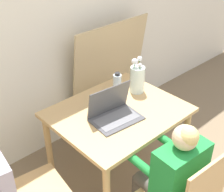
{
  "coord_description": "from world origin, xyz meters",
  "views": [
    {
      "loc": [
        -1.29,
        0.01,
        2.07
      ],
      "look_at": [
        -0.04,
        1.37,
        0.92
      ],
      "focal_mm": 50.0,
      "sensor_mm": 36.0,
      "label": 1
    }
  ],
  "objects_px": {
    "chair_spare": "(14,184)",
    "person_seated": "(173,172)",
    "laptop": "(113,111)",
    "water_bottle": "(117,84)",
    "flower_vase": "(137,78)"
  },
  "relations": [
    {
      "from": "laptop",
      "to": "flower_vase",
      "type": "bearing_deg",
      "value": 25.59
    },
    {
      "from": "chair_spare",
      "to": "person_seated",
      "type": "relative_size",
      "value": 0.88
    },
    {
      "from": "chair_spare",
      "to": "laptop",
      "type": "height_order",
      "value": "laptop"
    },
    {
      "from": "chair_spare",
      "to": "person_seated",
      "type": "bearing_deg",
      "value": -121.1
    },
    {
      "from": "person_seated",
      "to": "chair_spare",
      "type": "bearing_deg",
      "value": -34.49
    },
    {
      "from": "person_seated",
      "to": "laptop",
      "type": "height_order",
      "value": "person_seated"
    },
    {
      "from": "laptop",
      "to": "water_bottle",
      "type": "bearing_deg",
      "value": 47.54
    },
    {
      "from": "water_bottle",
      "to": "flower_vase",
      "type": "bearing_deg",
      "value": -25.11
    },
    {
      "from": "person_seated",
      "to": "flower_vase",
      "type": "relative_size",
      "value": 3.36
    },
    {
      "from": "chair_spare",
      "to": "water_bottle",
      "type": "height_order",
      "value": "water_bottle"
    },
    {
      "from": "chair_spare",
      "to": "laptop",
      "type": "distance_m",
      "value": 0.82
    },
    {
      "from": "laptop",
      "to": "water_bottle",
      "type": "relative_size",
      "value": 1.9
    },
    {
      "from": "chair_spare",
      "to": "water_bottle",
      "type": "bearing_deg",
      "value": -72.84
    },
    {
      "from": "flower_vase",
      "to": "laptop",
      "type": "bearing_deg",
      "value": -160.29
    },
    {
      "from": "chair_spare",
      "to": "flower_vase",
      "type": "xyz_separation_m",
      "value": [
        1.19,
        0.1,
        0.25
      ]
    }
  ]
}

